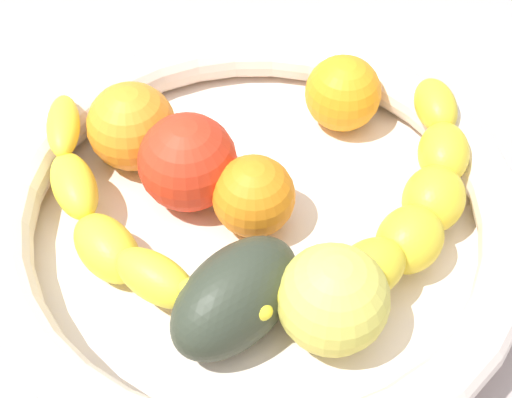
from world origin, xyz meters
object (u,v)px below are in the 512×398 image
(orange_front, at_px, (132,126))
(orange_mid_left, at_px, (343,93))
(orange_mid_right, at_px, (255,196))
(apple_yellow, at_px, (333,299))
(avocado_dark, at_px, (236,297))
(banana_draped_right, at_px, (117,227))
(fruit_bowl, at_px, (256,222))
(tomato_red, at_px, (188,162))
(banana_draped_left, at_px, (409,208))

(orange_front, relative_size, orange_mid_left, 1.11)
(orange_mid_right, distance_m, apple_yellow, 0.09)
(avocado_dark, bearing_deg, orange_front, -79.12)
(banana_draped_right, relative_size, orange_mid_left, 4.01)
(fruit_bowl, bearing_deg, apple_yellow, 102.08)
(banana_draped_right, distance_m, tomato_red, 0.06)
(banana_draped_left, xyz_separation_m, orange_mid_right, (0.09, -0.04, -0.00))
(avocado_dark, bearing_deg, banana_draped_right, -52.18)
(banana_draped_right, xyz_separation_m, tomato_red, (-0.05, -0.03, 0.01))
(orange_mid_right, bearing_deg, apple_yellow, 101.01)
(banana_draped_left, bearing_deg, avocado_dark, 13.58)
(orange_mid_left, relative_size, apple_yellow, 0.85)
(banana_draped_right, xyz_separation_m, orange_mid_right, (-0.09, 0.00, 0.00))
(avocado_dark, bearing_deg, fruit_bowl, -116.87)
(orange_front, bearing_deg, banana_draped_left, 141.07)
(orange_mid_right, bearing_deg, fruit_bowl, 82.02)
(tomato_red, bearing_deg, banana_draped_right, 32.15)
(avocado_dark, bearing_deg, orange_mid_left, -130.82)
(orange_front, height_order, apple_yellow, apple_yellow)
(avocado_dark, bearing_deg, banana_draped_left, -166.42)
(banana_draped_right, bearing_deg, orange_front, -108.13)
(tomato_red, height_order, avocado_dark, tomato_red)
(orange_front, bearing_deg, banana_draped_right, 71.87)
(fruit_bowl, relative_size, banana_draped_left, 2.00)
(banana_draped_right, relative_size, tomato_red, 3.37)
(banana_draped_right, distance_m, apple_yellow, 0.14)
(fruit_bowl, bearing_deg, banana_draped_left, 158.52)
(orange_mid_left, xyz_separation_m, tomato_red, (0.13, 0.04, 0.01))
(tomato_red, bearing_deg, avocado_dark, 90.63)
(fruit_bowl, height_order, banana_draped_left, banana_draped_left)
(orange_mid_left, relative_size, orange_mid_right, 1.03)
(banana_draped_left, distance_m, orange_mid_right, 0.10)
(banana_draped_left, height_order, orange_mid_right, orange_mid_right)
(banana_draped_right, height_order, orange_front, orange_front)
(fruit_bowl, relative_size, orange_mid_right, 6.49)
(banana_draped_left, xyz_separation_m, orange_mid_left, (-0.00, -0.11, -0.00))
(apple_yellow, bearing_deg, tomato_red, -67.60)
(banana_draped_left, distance_m, orange_mid_left, 0.11)
(orange_mid_left, distance_m, orange_mid_right, 0.12)
(tomato_red, bearing_deg, orange_mid_right, 133.94)
(orange_mid_right, bearing_deg, banana_draped_right, -1.16)
(orange_front, bearing_deg, orange_mid_left, 176.59)
(orange_mid_left, xyz_separation_m, apple_yellow, (0.07, 0.16, 0.00))
(banana_draped_right, distance_m, orange_mid_right, 0.09)
(orange_mid_right, height_order, tomato_red, tomato_red)
(orange_mid_left, bearing_deg, apple_yellow, 66.30)
(avocado_dark, height_order, apple_yellow, apple_yellow)
(apple_yellow, bearing_deg, avocado_dark, -22.73)
(fruit_bowl, height_order, apple_yellow, apple_yellow)
(fruit_bowl, relative_size, orange_front, 5.68)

